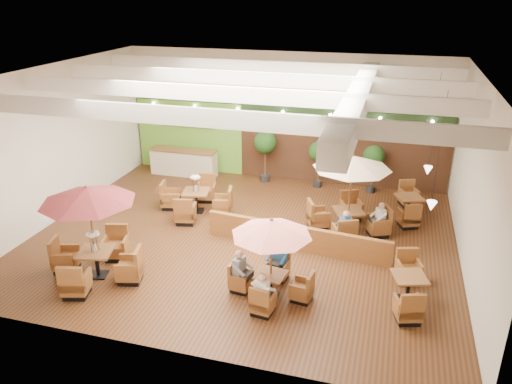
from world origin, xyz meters
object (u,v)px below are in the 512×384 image
(table_4, at_px, (408,288))
(topiary_2, at_px, (374,158))
(diner_1, at_px, (278,256))
(diner_3, at_px, (345,225))
(table_3, at_px, (196,200))
(diner_4, at_px, (379,216))
(service_counter, at_px, (184,162))
(table_2, at_px, (351,180))
(topiary_1, at_px, (319,153))
(topiary_0, at_px, (265,144))
(diner_2, at_px, (241,267))
(table_0, at_px, (90,217))
(diner_0, at_px, (263,289))
(table_1, at_px, (271,243))
(booth_divider, at_px, (296,238))
(table_5, at_px, (409,206))

(table_4, distance_m, topiary_2, 7.83)
(diner_1, distance_m, diner_3, 3.05)
(table_3, height_order, diner_4, table_3)
(diner_4, bearing_deg, service_counter, 33.84)
(table_3, xyz_separation_m, table_4, (7.74, -3.83, -0.08))
(table_2, bearing_deg, table_3, 154.57)
(topiary_1, distance_m, topiary_2, 2.24)
(topiary_0, bearing_deg, table_3, -113.99)
(diner_1, distance_m, diner_2, 1.22)
(diner_1, bearing_deg, topiary_0, -55.30)
(table_0, xyz_separation_m, diner_1, (5.17, 1.29, -1.16))
(table_3, height_order, topiary_1, topiary_1)
(table_3, xyz_separation_m, diner_0, (4.09, -5.51, 0.30))
(service_counter, distance_m, table_1, 10.32)
(topiary_0, bearing_deg, table_1, -74.00)
(service_counter, xyz_separation_m, booth_divider, (6.29, -5.47, -0.16))
(table_1, distance_m, table_4, 3.94)
(service_counter, bearing_deg, table_1, -53.16)
(service_counter, xyz_separation_m, diner_2, (5.29, -8.22, 0.18))
(table_2, xyz_separation_m, diner_0, (-1.61, -5.37, -1.17))
(diner_4, bearing_deg, table_3, 55.54)
(table_4, distance_m, diner_1, 3.67)
(diner_3, bearing_deg, topiary_1, 88.47)
(service_counter, xyz_separation_m, table_1, (6.16, -8.22, 1.05))
(table_5, xyz_separation_m, diner_2, (-4.51, -6.45, 0.39))
(table_5, height_order, diner_2, diner_2)
(booth_divider, height_order, diner_4, diner_4)
(table_2, relative_size, table_4, 1.11)
(table_3, bearing_deg, table_0, -115.07)
(table_3, bearing_deg, service_counter, 106.87)
(diner_3, bearing_deg, table_4, -72.86)
(table_3, distance_m, table_5, 7.95)
(table_4, height_order, diner_1, diner_1)
(booth_divider, xyz_separation_m, diner_4, (2.52, 1.75, 0.32))
(diner_2, relative_size, diner_3, 0.99)
(table_0, distance_m, table_3, 5.38)
(booth_divider, relative_size, diner_0, 7.87)
(table_1, xyz_separation_m, diner_0, (-0.00, -0.87, -0.88))
(diner_0, height_order, diner_1, diner_1)
(booth_divider, height_order, table_1, table_1)
(diner_2, bearing_deg, table_4, 115.37)
(table_0, xyz_separation_m, topiary_0, (2.76, 8.84, -0.25))
(table_0, bearing_deg, diner_0, -20.04)
(table_2, height_order, diner_3, table_2)
(table_0, relative_size, diner_3, 3.68)
(service_counter, relative_size, table_3, 1.02)
(table_0, xyz_separation_m, table_4, (8.81, 1.23, -1.57))
(booth_divider, distance_m, topiary_2, 6.11)
(table_1, distance_m, diner_0, 1.24)
(table_1, distance_m, topiary_1, 8.42)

